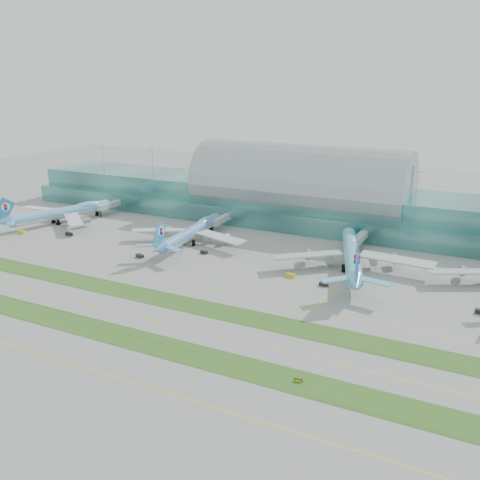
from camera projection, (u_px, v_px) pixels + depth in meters
The scene contains 19 objects.
ground at pixel (171, 304), 192.41m from camera, with size 700.00×700.00×0.00m, color gray.
terminal at pixel (299, 197), 298.17m from camera, with size 340.00×69.10×36.00m.
grass_strip_near at pixel (122, 336), 168.50m from camera, with size 420.00×12.00×0.08m, color #2D591E.
grass_strip_far at pixel (174, 302), 194.11m from camera, with size 420.00×12.00×0.08m, color #2D591E.
taxiline_a at pixel (77, 365), 151.43m from camera, with size 420.00×0.35×0.01m, color yellow.
taxiline_b at pixel (148, 319), 180.46m from camera, with size 420.00×0.35×0.01m, color yellow.
taxiline_c at pixel (197, 287), 207.77m from camera, with size 420.00×0.35×0.01m, color yellow.
taxiline_d at pixel (224, 269), 226.55m from camera, with size 420.00×0.35×0.01m, color yellow.
airliner_a at pixel (62, 212), 297.56m from camera, with size 59.67×69.25×19.57m.
airliner_b at pixel (192, 231), 261.39m from camera, with size 61.21×69.74×19.18m.
airliner_c at pixel (352, 254), 225.85m from camera, with size 65.05×75.50×21.33m.
gse_a at pixel (22, 232), 278.15m from camera, with size 3.28×1.69×1.66m, color yellow.
gse_b at pixel (69, 234), 274.50m from camera, with size 3.81×1.91×1.63m, color black.
gse_c at pixel (140, 256), 241.53m from camera, with size 3.77×2.07×1.47m, color black.
gse_d at pixel (204, 252), 246.44m from camera, with size 3.47×1.47×1.53m, color black.
gse_e at pixel (291, 276), 217.58m from camera, with size 3.60×1.48×1.52m, color #CEBB0C.
gse_f at pixel (324, 284), 208.45m from camera, with size 3.57×1.53×1.37m, color black.
gse_g at pixel (480, 312), 184.13m from camera, with size 3.26×1.94×1.59m, color black.
taxiway_sign_east at pixel (298, 381), 142.94m from camera, with size 2.34×0.55×0.98m.
Camera 1 is at (101.93, -147.07, 78.39)m, focal length 40.00 mm.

